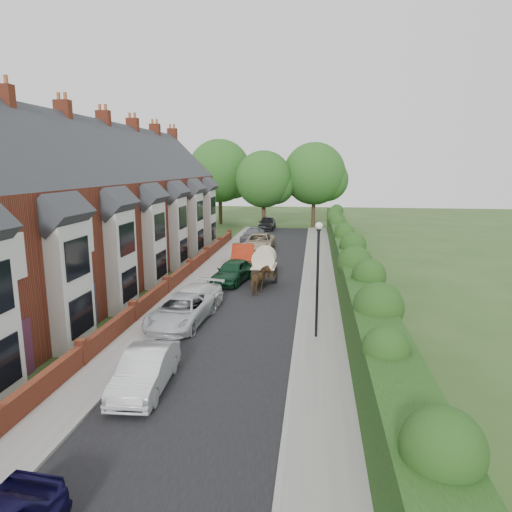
{
  "coord_description": "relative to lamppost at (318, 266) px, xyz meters",
  "views": [
    {
      "loc": [
        3.23,
        -15.1,
        7.47
      ],
      "look_at": [
        -0.2,
        11.25,
        2.2
      ],
      "focal_mm": 32.0,
      "sensor_mm": 36.0,
      "label": 1
    }
  ],
  "objects": [
    {
      "name": "car_black",
      "position": [
        -5.84,
        34.6,
        -2.52
      ],
      "size": [
        1.85,
        4.57,
        1.56
      ],
      "primitive_type": "imported",
      "rotation": [
        0.0,
        0.0,
        -0.0
      ],
      "color": "black",
      "rests_on": "ground"
    },
    {
      "name": "garden_wall_row",
      "position": [
        -8.75,
        6.0,
        -2.84
      ],
      "size": [
        0.35,
        40.35,
        1.1
      ],
      "color": "brown",
      "rests_on": "ground"
    },
    {
      "name": "kerb_house_side",
      "position": [
        -6.95,
        7.0,
        -3.23
      ],
      "size": [
        0.18,
        58.0,
        0.13
      ],
      "primitive_type": "cube",
      "color": "gray",
      "rests_on": "ground"
    },
    {
      "name": "car_green",
      "position": [
        -5.35,
        9.27,
        -2.55
      ],
      "size": [
        2.6,
        4.66,
        1.5
      ],
      "primitive_type": "imported",
      "rotation": [
        0.0,
        0.0,
        -0.2
      ],
      "color": "#10371F",
      "rests_on": "ground"
    },
    {
      "name": "tree_far_back",
      "position": [
        -11.99,
        39.08,
        3.32
      ],
      "size": [
        8.4,
        8.0,
        10.82
      ],
      "color": "#332316",
      "rests_on": "ground"
    },
    {
      "name": "horse_cart",
      "position": [
        -3.3,
        8.96,
        -1.89
      ],
      "size": [
        1.54,
        3.41,
        2.46
      ],
      "color": "black",
      "rests_on": "ground"
    },
    {
      "name": "terrace_row",
      "position": [
        -14.27,
        5.98,
        1.18
      ],
      "size": [
        9.05,
        40.5,
        11.5
      ],
      "color": "brown",
      "rests_on": "ground"
    },
    {
      "name": "horse",
      "position": [
        -3.3,
        6.94,
        -2.51
      ],
      "size": [
        1.25,
        2.01,
        1.58
      ],
      "primitive_type": "imported",
      "rotation": [
        0.0,
        0.0,
        2.92
      ],
      "color": "#50361D",
      "rests_on": "ground"
    },
    {
      "name": "car_silver_a",
      "position": [
        -5.73,
        -5.36,
        -2.62
      ],
      "size": [
        1.66,
        4.18,
        1.35
      ],
      "primitive_type": "imported",
      "rotation": [
        0.0,
        0.0,
        0.06
      ],
      "color": "silver",
      "rests_on": "ground"
    },
    {
      "name": "hedge",
      "position": [
        2.0,
        7.0,
        -1.7
      ],
      "size": [
        2.1,
        58.0,
        2.85
      ],
      "color": "black",
      "rests_on": "ground"
    },
    {
      "name": "ground",
      "position": [
        -3.4,
        -4.0,
        -3.3
      ],
      "size": [
        140.0,
        140.0,
        0.0
      ],
      "primitive_type": "plane",
      "color": "#2D4C1E",
      "rests_on": "ground"
    },
    {
      "name": "car_red",
      "position": [
        -5.52,
        14.47,
        -2.5
      ],
      "size": [
        2.31,
        5.04,
        1.6
      ],
      "primitive_type": "imported",
      "rotation": [
        0.0,
        0.0,
        0.13
      ],
      "color": "#9F2811",
      "rests_on": "ground"
    },
    {
      "name": "pavement_hedge_side",
      "position": [
        0.2,
        7.0,
        -3.24
      ],
      "size": [
        2.2,
        58.0,
        0.12
      ],
      "primitive_type": "cube",
      "color": "gray",
      "rests_on": "ground"
    },
    {
      "name": "car_grey",
      "position": [
        -6.3,
        25.66,
        -2.64
      ],
      "size": [
        2.31,
        4.68,
        1.31
      ],
      "primitive_type": "imported",
      "rotation": [
        0.0,
        0.0,
        -0.11
      ],
      "color": "slate",
      "rests_on": "ground"
    },
    {
      "name": "tree_far_left",
      "position": [
        -6.05,
        36.08,
        2.41
      ],
      "size": [
        7.14,
        6.8,
        9.29
      ],
      "color": "#332316",
      "rests_on": "ground"
    },
    {
      "name": "lamppost",
      "position": [
        0.0,
        0.0,
        0.0
      ],
      "size": [
        0.32,
        0.32,
        5.16
      ],
      "color": "black",
      "rests_on": "ground"
    },
    {
      "name": "car_silver_b",
      "position": [
        -6.4,
        1.0,
        -2.61
      ],
      "size": [
        2.61,
        5.09,
        1.38
      ],
      "primitive_type": "imported",
      "rotation": [
        0.0,
        0.0,
        -0.07
      ],
      "color": "silver",
      "rests_on": "ground"
    },
    {
      "name": "car_white",
      "position": [
        -6.4,
        3.0,
        -2.63
      ],
      "size": [
        2.98,
        4.9,
        1.33
      ],
      "primitive_type": "imported",
      "rotation": [
        0.0,
        0.0,
        -0.26
      ],
      "color": "white",
      "rests_on": "ground"
    },
    {
      "name": "car_beige",
      "position": [
        -5.08,
        20.88,
        -2.55
      ],
      "size": [
        2.49,
        5.39,
        1.5
      ],
      "primitive_type": "imported",
      "rotation": [
        0.0,
        0.0,
        -0.0
      ],
      "color": "tan",
      "rests_on": "ground"
    },
    {
      "name": "tree_far_right",
      "position": [
        -0.01,
        38.08,
        3.02
      ],
      "size": [
        7.98,
        7.6,
        10.31
      ],
      "color": "#332316",
      "rests_on": "ground"
    },
    {
      "name": "road",
      "position": [
        -3.9,
        7.0,
        -3.29
      ],
      "size": [
        6.0,
        58.0,
        0.02
      ],
      "primitive_type": "cube",
      "color": "black",
      "rests_on": "ground"
    },
    {
      "name": "kerb_hedge_side",
      "position": [
        -0.85,
        7.0,
        -3.23
      ],
      "size": [
        0.18,
        58.0,
        0.13
      ],
      "primitive_type": "cube",
      "color": "gray",
      "rests_on": "ground"
    },
    {
      "name": "pavement_house_side",
      "position": [
        -7.75,
        7.0,
        -3.24
      ],
      "size": [
        1.7,
        58.0,
        0.12
      ],
      "primitive_type": "cube",
      "color": "gray",
      "rests_on": "ground"
    }
  ]
}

